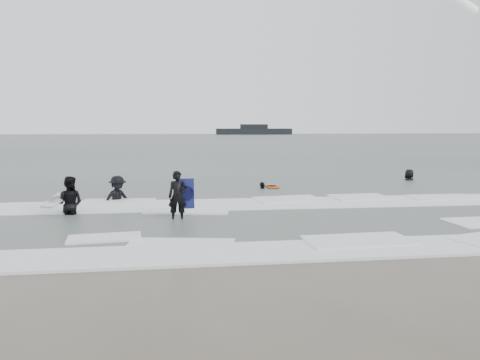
{
  "coord_description": "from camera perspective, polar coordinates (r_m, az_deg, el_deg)",
  "views": [
    {
      "loc": [
        -1.97,
        -11.22,
        3.0
      ],
      "look_at": [
        0.0,
        5.0,
        1.1
      ],
      "focal_mm": 35.0,
      "sensor_mm": 36.0,
      "label": 1
    }
  ],
  "objects": [
    {
      "name": "surfer_breaker",
      "position": [
        19.08,
        -14.67,
        -2.63
      ],
      "size": [
        1.41,
        1.29,
        1.9
      ],
      "primitive_type": "imported",
      "rotation": [
        0.0,
        0.0,
        0.63
      ],
      "color": "black",
      "rests_on": "ground"
    },
    {
      "name": "surfer_right_far",
      "position": [
        27.03,
        19.93,
        -0.14
      ],
      "size": [
        1.05,
        0.99,
        1.81
      ],
      "primitive_type": "imported",
      "rotation": [
        0.0,
        0.0,
        -2.49
      ],
      "color": "black",
      "rests_on": "ground"
    },
    {
      "name": "surfer_centre",
      "position": [
        14.95,
        -7.56,
        -5.0
      ],
      "size": [
        0.6,
        0.4,
        1.62
      ],
      "primitive_type": "imported",
      "rotation": [
        0.0,
        0.0,
        0.02
      ],
      "color": "black",
      "rests_on": "ground"
    },
    {
      "name": "surf_foam",
      "position": [
        15.34,
        0.59,
        -4.49
      ],
      "size": [
        30.03,
        9.06,
        0.09
      ],
      "color": "white",
      "rests_on": "ground"
    },
    {
      "name": "vessel_horizon",
      "position": [
        159.96,
        1.71,
        6.02
      ],
      "size": [
        25.62,
        4.57,
        3.48
      ],
      "color": "black",
      "rests_on": "ground"
    },
    {
      "name": "sea",
      "position": [
        91.29,
        -5.69,
        4.75
      ],
      "size": [
        320.0,
        320.0,
        0.0
      ],
      "primitive_type": "plane",
      "color": "#47544C",
      "rests_on": "ground"
    },
    {
      "name": "surfer_wading",
      "position": [
        16.8,
        -20.0,
        -4.06
      ],
      "size": [
        1.01,
        0.84,
        1.88
      ],
      "primitive_type": "imported",
      "rotation": [
        0.0,
        0.0,
        2.99
      ],
      "color": "black",
      "rests_on": "ground"
    },
    {
      "name": "surfer_right_near",
      "position": [
        22.07,
        2.76,
        -1.19
      ],
      "size": [
        0.97,
        0.69,
        1.52
      ],
      "primitive_type": "imported",
      "rotation": [
        0.0,
        0.0,
        -2.75
      ],
      "color": "black",
      "rests_on": "ground"
    },
    {
      "name": "ground",
      "position": [
        11.78,
        2.96,
        -8.13
      ],
      "size": [
        320.0,
        320.0,
        0.0
      ],
      "primitive_type": "plane",
      "color": "brown",
      "rests_on": "ground"
    },
    {
      "name": "bodyboards",
      "position": [
        17.74,
        -6.81,
        -1.52
      ],
      "size": [
        9.12,
        7.58,
        1.25
      ],
      "color": "#10144C",
      "rests_on": "ground"
    }
  ]
}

